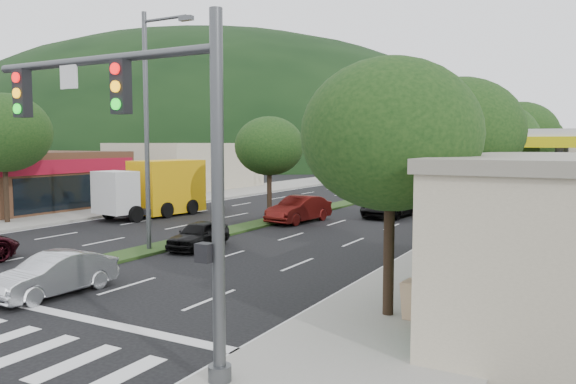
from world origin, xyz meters
The scene contains 25 objects.
sidewalk_right centered at (12.50, 25.00, 0.07)m, with size 5.00×90.00×0.15m, color gray.
sidewalk_left centered at (-13.00, 25.00, 0.07)m, with size 6.00×90.00×0.15m, color gray.
median centered at (0.00, 28.00, 0.06)m, with size 1.60×56.00×0.12m, color #1B3613.
traffic_signal centered at (9.03, -1.54, 4.65)m, with size 6.12×0.40×7.00m.
shop_left centered at (-18.46, 15.00, 2.01)m, with size 10.15×12.00×4.00m.
bldg_left_far centered at (-19.00, 34.00, 2.30)m, with size 9.00×14.00×4.60m, color beige.
hill_far centered at (-80.00, 110.00, 0.00)m, with size 176.00×132.00×82.00m, color black.
tree_r_a centered at (12.00, 4.00, 4.82)m, with size 4.60×4.60×6.63m.
tree_r_b centered at (12.00, 12.00, 5.04)m, with size 4.80×4.80×6.94m.
tree_r_c centered at (12.00, 20.00, 4.75)m, with size 4.40×4.40×6.48m.
tree_r_d centered at (12.00, 30.00, 5.18)m, with size 5.00×5.00×7.17m.
tree_r_e centered at (12.00, 40.00, 4.89)m, with size 4.60×4.60×6.71m.
tree_med_near centered at (0.00, 18.00, 4.43)m, with size 4.00×4.00×6.02m.
tree_med_far centered at (0.00, 44.00, 5.01)m, with size 4.80×4.80×6.94m.
tree_l_a centered at (-12.50, 10.00, 5.18)m, with size 5.20×5.20×7.25m.
streetlight_near centered at (0.21, 8.00, 5.58)m, with size 2.60×0.25×10.00m.
streetlight_mid centered at (0.21, 33.00, 5.58)m, with size 2.60×0.25×10.00m.
sedan_silver centered at (2.35, 1.37, 0.64)m, with size 1.36×3.89×1.28m, color #ABAEB3.
car_queue_a centered at (1.50, 9.50, 0.61)m, with size 1.44×3.58×1.22m, color black.
car_queue_b centered at (6.46, 28.84, 0.66)m, with size 1.86×4.57×1.33m, color #55555B.
car_queue_c centered at (1.50, 18.84, 0.77)m, with size 1.62×4.65×1.53m, color #54100E.
car_queue_d centered at (5.31, 23.84, 0.69)m, with size 2.30×4.99×1.39m, color black.
box_truck centered at (-7.67, 17.00, 1.66)m, with size 3.44×7.35×3.50m.
motorhome centered at (7.51, 33.83, 1.77)m, with size 3.52×8.89×3.33m.
a_frame_sign centered at (12.78, 3.84, 0.75)m, with size 0.66×0.74×1.36m.
Camera 1 is at (16.67, -9.79, 4.61)m, focal length 35.00 mm.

